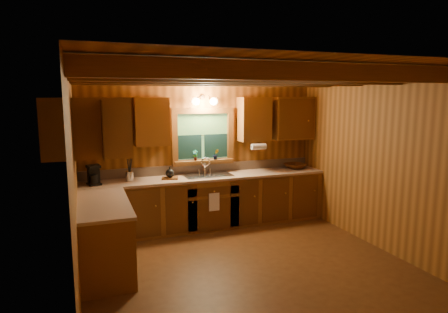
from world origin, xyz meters
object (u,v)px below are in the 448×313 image
cutting_board (170,178)px  coffee_maker (94,175)px  wicker_basket (295,166)px  sink (208,178)px

cutting_board → coffee_maker: bearing=-165.0°
coffee_maker → cutting_board: size_ratio=1.17×
coffee_maker → wicker_basket: 3.61m
sink → cutting_board: (-0.67, -0.03, 0.06)m
coffee_maker → cutting_board: 1.20m
sink → cutting_board: 0.67m
coffee_maker → wicker_basket: (3.60, 0.09, -0.10)m
sink → wicker_basket: size_ratio=2.08×
sink → coffee_maker: 1.87m
coffee_maker → wicker_basket: size_ratio=0.79×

